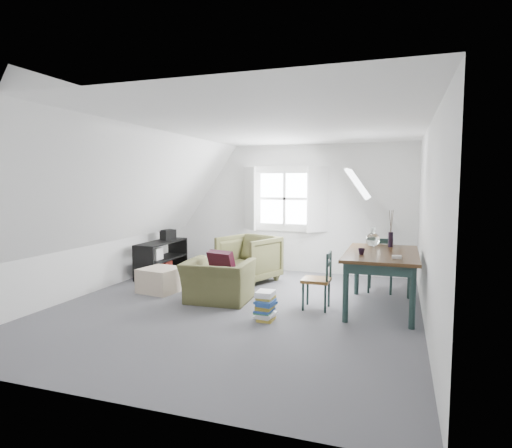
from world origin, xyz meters
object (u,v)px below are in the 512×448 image
(armchair_near, at_px, (218,302))
(magazine_stack, at_px, (265,306))
(dining_table, at_px, (382,260))
(dining_chair_far, at_px, (380,263))
(dining_chair_near, at_px, (319,279))
(armchair_far, at_px, (249,281))
(media_shelf, at_px, (161,260))
(ottoman, at_px, (161,280))

(armchair_near, bearing_deg, magazine_stack, 144.79)
(dining_table, xyz_separation_m, dining_chair_far, (-0.05, 0.99, -0.23))
(dining_table, xyz_separation_m, dining_chair_near, (-0.83, -0.26, -0.28))
(armchair_far, height_order, media_shelf, media_shelf)
(magazine_stack, bearing_deg, armchair_near, 147.40)
(armchair_far, xyz_separation_m, dining_table, (2.32, -1.02, 0.70))
(dining_chair_far, bearing_deg, media_shelf, 19.60)
(armchair_far, distance_m, media_shelf, 1.77)
(ottoman, height_order, magazine_stack, ottoman)
(armchair_near, distance_m, media_shelf, 2.20)
(dining_chair_near, bearing_deg, media_shelf, -123.29)
(armchair_near, xyz_separation_m, dining_chair_far, (2.25, 1.36, 0.47))
(armchair_near, relative_size, dining_chair_near, 1.17)
(dining_chair_near, distance_m, magazine_stack, 0.93)
(media_shelf, bearing_deg, dining_chair_near, -19.82)
(armchair_far, height_order, dining_table, dining_table)
(dining_chair_near, bearing_deg, armchair_far, -143.87)
(dining_chair_far, distance_m, dining_chair_near, 1.47)
(armchair_far, distance_m, dining_chair_near, 2.00)
(ottoman, bearing_deg, dining_table, 2.16)
(ottoman, xyz_separation_m, media_shelf, (-0.63, 1.04, 0.10))
(armchair_near, height_order, magazine_stack, magazine_stack)
(dining_chair_near, xyz_separation_m, magazine_stack, (-0.56, -0.71, -0.23))
(dining_table, relative_size, dining_chair_far, 1.79)
(ottoman, bearing_deg, media_shelf, 121.29)
(dining_chair_far, xyz_separation_m, magazine_stack, (-1.33, -1.95, -0.28))
(media_shelf, xyz_separation_m, magazine_stack, (2.68, -1.88, -0.11))
(dining_chair_far, distance_m, media_shelf, 4.02)
(ottoman, distance_m, dining_table, 3.47)
(armchair_near, height_order, dining_chair_far, dining_chair_far)
(dining_table, relative_size, magazine_stack, 4.31)
(magazine_stack, bearing_deg, ottoman, 157.78)
(dining_table, height_order, dining_chair_near, dining_chair_near)
(ottoman, bearing_deg, armchair_far, 45.88)
(ottoman, bearing_deg, armchair_near, -12.35)
(dining_table, xyz_separation_m, media_shelf, (-4.06, 0.91, -0.41))
(armchair_far, distance_m, magazine_stack, 2.20)
(armchair_near, distance_m, dining_chair_near, 1.54)
(ottoman, height_order, dining_chair_far, dining_chair_far)
(dining_table, bearing_deg, ottoman, 179.58)
(media_shelf, bearing_deg, dining_table, -12.63)
(dining_table, distance_m, dining_chair_far, 1.02)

